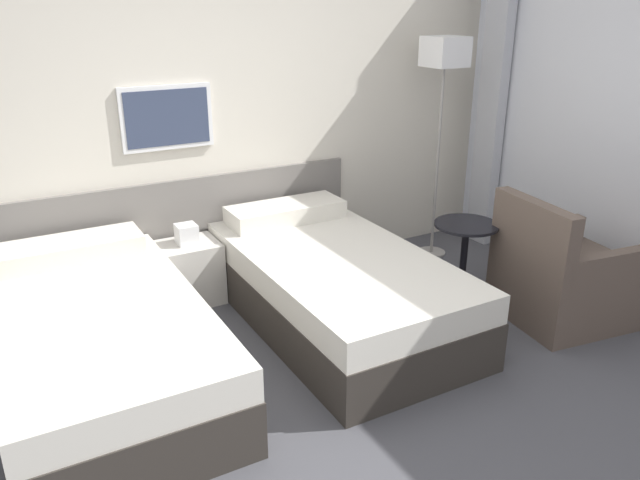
# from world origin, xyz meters

# --- Properties ---
(ground_plane) EXTENTS (16.00, 16.00, 0.00)m
(ground_plane) POSITION_xyz_m (0.00, 0.00, 0.00)
(ground_plane) COLOR #47474C
(wall_headboard) EXTENTS (10.00, 0.10, 2.70)m
(wall_headboard) POSITION_xyz_m (-0.03, 2.04, 1.30)
(wall_headboard) COLOR beige
(wall_headboard) RESTS_ON ground_plane
(bed_near_door) EXTENTS (1.09, 2.01, 0.63)m
(bed_near_door) POSITION_xyz_m (-1.21, 0.99, 0.26)
(bed_near_door) COLOR #332D28
(bed_near_door) RESTS_ON ground_plane
(bed_near_window) EXTENTS (1.09, 2.01, 0.63)m
(bed_near_window) POSITION_xyz_m (0.32, 0.99, 0.26)
(bed_near_window) COLOR #332D28
(bed_near_window) RESTS_ON ground_plane
(nightstand) EXTENTS (0.42, 0.36, 0.59)m
(nightstand) POSITION_xyz_m (-0.45, 1.76, 0.24)
(nightstand) COLOR beige
(nightstand) RESTS_ON ground_plane
(floor_lamp) EXTENTS (0.29, 0.29, 1.79)m
(floor_lamp) POSITION_xyz_m (1.65, 1.62, 1.56)
(floor_lamp) COLOR #9E9993
(floor_lamp) RESTS_ON ground_plane
(side_table) EXTENTS (0.45, 0.45, 0.61)m
(side_table) POSITION_xyz_m (1.25, 0.78, 0.42)
(side_table) COLOR black
(side_table) RESTS_ON ground_plane
(armchair) EXTENTS (0.90, 0.83, 0.87)m
(armchair) POSITION_xyz_m (1.70, 0.27, 0.28)
(armchair) COLOR brown
(armchair) RESTS_ON ground_plane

